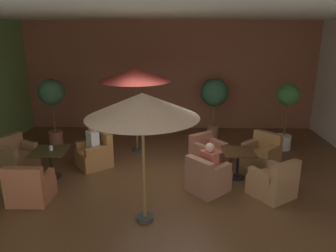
{
  "coord_description": "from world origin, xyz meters",
  "views": [
    {
      "loc": [
        0.17,
        -6.84,
        3.4
      ],
      "look_at": [
        0.0,
        0.44,
        1.22
      ],
      "focal_mm": 33.74,
      "sensor_mm": 36.0,
      "label": 1
    }
  ],
  "objects_px": {
    "armchair_front_left_east": "(95,154)",
    "cafe_table_front_left": "(50,156)",
    "potted_tree_left_corner": "(214,95)",
    "patio_umbrella_tall_red": "(142,106)",
    "cafe_table_front_right": "(238,157)",
    "armchair_front_right_south": "(262,154)",
    "patio_umbrella_center_beige": "(135,75)",
    "iced_drink_cup": "(51,148)",
    "armchair_front_right_north": "(207,178)",
    "potted_tree_mid_right": "(287,107)",
    "armchair_front_left_south": "(18,157)",
    "armchair_front_right_east": "(274,183)",
    "armchair_front_left_north": "(30,188)",
    "patron_by_window": "(93,139)",
    "armchair_front_right_west": "(207,153)",
    "potted_tree_mid_left": "(52,99)",
    "patron_blue_shirt": "(209,159)"
  },
  "relations": [
    {
      "from": "armchair_front_left_east",
      "to": "patio_umbrella_center_beige",
      "type": "height_order",
      "value": "patio_umbrella_center_beige"
    },
    {
      "from": "patio_umbrella_center_beige",
      "to": "armchair_front_left_south",
      "type": "bearing_deg",
      "value": -154.73
    },
    {
      "from": "armchair_front_right_north",
      "to": "potted_tree_mid_right",
      "type": "height_order",
      "value": "potted_tree_mid_right"
    },
    {
      "from": "armchair_front_left_east",
      "to": "armchair_front_right_west",
      "type": "xyz_separation_m",
      "value": [
        2.95,
        0.2,
        -0.02
      ]
    },
    {
      "from": "iced_drink_cup",
      "to": "armchair_front_right_west",
      "type": "bearing_deg",
      "value": 13.14
    },
    {
      "from": "armchair_front_left_east",
      "to": "potted_tree_left_corner",
      "type": "bearing_deg",
      "value": 36.31
    },
    {
      "from": "patio_umbrella_center_beige",
      "to": "iced_drink_cup",
      "type": "relative_size",
      "value": 22.35
    },
    {
      "from": "patio_umbrella_tall_red",
      "to": "patron_by_window",
      "type": "xyz_separation_m",
      "value": [
        -1.56,
        2.45,
        -1.45
      ]
    },
    {
      "from": "patron_blue_shirt",
      "to": "iced_drink_cup",
      "type": "height_order",
      "value": "patron_blue_shirt"
    },
    {
      "from": "armchair_front_left_east",
      "to": "armchair_front_right_north",
      "type": "distance_m",
      "value": 3.1
    },
    {
      "from": "patio_umbrella_center_beige",
      "to": "potted_tree_mid_left",
      "type": "bearing_deg",
      "value": 169.97
    },
    {
      "from": "cafe_table_front_right",
      "to": "armchair_front_right_south",
      "type": "xyz_separation_m",
      "value": [
        0.77,
        0.74,
        -0.23
      ]
    },
    {
      "from": "patio_umbrella_tall_red",
      "to": "potted_tree_mid_right",
      "type": "height_order",
      "value": "patio_umbrella_tall_red"
    },
    {
      "from": "potted_tree_mid_right",
      "to": "patron_by_window",
      "type": "relative_size",
      "value": 2.91
    },
    {
      "from": "armchair_front_right_south",
      "to": "armchair_front_right_west",
      "type": "xyz_separation_m",
      "value": [
        -1.41,
        0.1,
        -0.02
      ]
    },
    {
      "from": "armchair_front_left_north",
      "to": "potted_tree_left_corner",
      "type": "relative_size",
      "value": 0.44
    },
    {
      "from": "armchair_front_right_east",
      "to": "patio_umbrella_tall_red",
      "type": "xyz_separation_m",
      "value": [
        -2.66,
        -0.95,
        1.88
      ]
    },
    {
      "from": "armchair_front_right_east",
      "to": "armchair_front_left_south",
      "type": "bearing_deg",
      "value": 168.19
    },
    {
      "from": "armchair_front_left_south",
      "to": "cafe_table_front_left",
      "type": "bearing_deg",
      "value": -23.8
    },
    {
      "from": "cafe_table_front_left",
      "to": "patio_umbrella_center_beige",
      "type": "distance_m",
      "value": 3.13
    },
    {
      "from": "armchair_front_right_south",
      "to": "patron_by_window",
      "type": "relative_size",
      "value": 1.59
    },
    {
      "from": "cafe_table_front_left",
      "to": "patron_by_window",
      "type": "xyz_separation_m",
      "value": [
        0.87,
        0.67,
        0.2
      ]
    },
    {
      "from": "potted_tree_mid_left",
      "to": "patron_by_window",
      "type": "relative_size",
      "value": 3.01
    },
    {
      "from": "armchair_front_right_north",
      "to": "potted_tree_mid_right",
      "type": "xyz_separation_m",
      "value": [
        2.54,
        2.71,
        0.98
      ]
    },
    {
      "from": "armchair_front_right_north",
      "to": "potted_tree_left_corner",
      "type": "xyz_separation_m",
      "value": [
        0.55,
        3.8,
        1.1
      ]
    },
    {
      "from": "cafe_table_front_right",
      "to": "armchair_front_right_north",
      "type": "distance_m",
      "value": 1.08
    },
    {
      "from": "armchair_front_right_north",
      "to": "patio_umbrella_tall_red",
      "type": "bearing_deg",
      "value": -138.21
    },
    {
      "from": "cafe_table_front_left",
      "to": "armchair_front_right_south",
      "type": "distance_m",
      "value": 5.32
    },
    {
      "from": "cafe_table_front_left",
      "to": "potted_tree_mid_left",
      "type": "height_order",
      "value": "potted_tree_mid_left"
    },
    {
      "from": "armchair_front_left_south",
      "to": "potted_tree_left_corner",
      "type": "relative_size",
      "value": 0.48
    },
    {
      "from": "armchair_front_right_south",
      "to": "patron_by_window",
      "type": "bearing_deg",
      "value": -178.32
    },
    {
      "from": "patron_blue_shirt",
      "to": "iced_drink_cup",
      "type": "relative_size",
      "value": 6.08
    },
    {
      "from": "cafe_table_front_right",
      "to": "armchair_front_right_north",
      "type": "height_order",
      "value": "armchair_front_right_north"
    },
    {
      "from": "armchair_front_left_east",
      "to": "armchair_front_right_west",
      "type": "bearing_deg",
      "value": 3.94
    },
    {
      "from": "armchair_front_left_north",
      "to": "armchair_front_right_south",
      "type": "distance_m",
      "value": 5.61
    },
    {
      "from": "armchair_front_left_south",
      "to": "patron_by_window",
      "type": "height_order",
      "value": "patron_by_window"
    },
    {
      "from": "armchair_front_right_north",
      "to": "patron_by_window",
      "type": "bearing_deg",
      "value": 155.18
    },
    {
      "from": "armchair_front_right_east",
      "to": "potted_tree_mid_right",
      "type": "height_order",
      "value": "potted_tree_mid_right"
    },
    {
      "from": "patron_by_window",
      "to": "iced_drink_cup",
      "type": "bearing_deg",
      "value": -141.47
    },
    {
      "from": "armchair_front_left_south",
      "to": "patron_by_window",
      "type": "distance_m",
      "value": 1.96
    },
    {
      "from": "cafe_table_front_left",
      "to": "armchair_front_right_west",
      "type": "bearing_deg",
      "value": 13.19
    },
    {
      "from": "armchair_front_left_north",
      "to": "armchair_front_left_east",
      "type": "distance_m",
      "value": 2.06
    },
    {
      "from": "armchair_front_left_south",
      "to": "patio_umbrella_tall_red",
      "type": "relative_size",
      "value": 0.39
    },
    {
      "from": "armchair_front_right_north",
      "to": "potted_tree_mid_right",
      "type": "bearing_deg",
      "value": 46.91
    },
    {
      "from": "armchair_front_left_south",
      "to": "armchair_front_right_north",
      "type": "distance_m",
      "value": 4.87
    },
    {
      "from": "potted_tree_mid_left",
      "to": "patron_blue_shirt",
      "type": "distance_m",
      "value": 5.36
    },
    {
      "from": "armchair_front_left_east",
      "to": "cafe_table_front_left",
      "type": "bearing_deg",
      "value": -142.25
    },
    {
      "from": "armchair_front_left_east",
      "to": "patio_umbrella_tall_red",
      "type": "height_order",
      "value": "patio_umbrella_tall_red"
    },
    {
      "from": "armchair_front_left_north",
      "to": "armchair_front_right_east",
      "type": "height_order",
      "value": "same"
    },
    {
      "from": "cafe_table_front_right",
      "to": "potted_tree_left_corner",
      "type": "bearing_deg",
      "value": 94.39
    }
  ]
}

